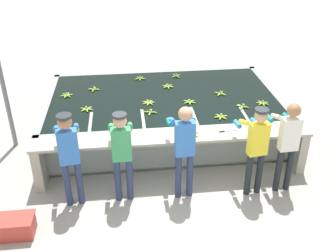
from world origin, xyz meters
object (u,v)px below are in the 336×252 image
object	(u,v)px
banana_bunch_floating_8	(221,117)
banana_bunch_ledge_1	(257,133)
banana_bunch_floating_3	(94,89)
banana_bunch_floating_10	(176,76)
worker_2	(184,144)
banana_bunch_floating_6	(67,95)
banana_bunch_floating_7	(87,109)
banana_bunch_ledge_0	(192,134)
banana_bunch_floating_11	(220,93)
banana_bunch_floating_1	(262,103)
worker_0	(69,151)
knife_0	(63,140)
banana_bunch_floating_5	(140,78)
banana_bunch_floating_12	(168,86)
banana_bunch_floating_2	(243,106)
banana_bunch_floating_4	(189,102)
support_post_left	(1,75)
worker_1	(122,149)
worker_4	(288,139)
knife_1	(226,131)
banana_bunch_floating_0	(150,112)
worker_3	(257,143)
crate	(16,226)
banana_bunch_floating_9	(149,103)

from	to	relation	value
banana_bunch_floating_8	banana_bunch_ledge_1	size ratio (longest dim) A/B	1.01
banana_bunch_floating_3	banana_bunch_floating_10	bearing A→B (deg)	16.87
worker_2	banana_bunch_floating_6	size ratio (longest dim) A/B	6.16
banana_bunch_floating_7	banana_bunch_ledge_0	size ratio (longest dim) A/B	1.02
banana_bunch_floating_10	banana_bunch_floating_11	xyz separation A→B (m)	(0.82, -1.15, 0.00)
banana_bunch_floating_1	banana_bunch_floating_7	distance (m)	3.62
worker_0	banana_bunch_floating_10	bearing A→B (deg)	57.01
knife_0	banana_bunch_floating_10	bearing A→B (deg)	49.38
banana_bunch_floating_3	banana_bunch_floating_1	bearing A→B (deg)	-17.83
banana_bunch_floating_5	banana_bunch_floating_12	bearing A→B (deg)	-42.21
banana_bunch_floating_2	banana_bunch_floating_4	size ratio (longest dim) A/B	0.91
banana_bunch_floating_5	banana_bunch_floating_2	bearing A→B (deg)	-41.48
banana_bunch_floating_12	support_post_left	distance (m)	3.50
banana_bunch_floating_4	banana_bunch_floating_5	world-z (taller)	same
worker_2	banana_bunch_ledge_0	world-z (taller)	worker_2
worker_1	worker_2	bearing A→B (deg)	-2.14
banana_bunch_floating_7	banana_bunch_ledge_1	distance (m)	3.39
worker_2	worker_4	xyz separation A→B (m)	(1.77, -0.02, -0.02)
worker_4	knife_0	xyz separation A→B (m)	(-3.82, 0.64, -0.14)
banana_bunch_floating_6	banana_bunch_floating_10	xyz separation A→B (m)	(2.51, 0.85, 0.00)
worker_0	banana_bunch_floating_6	xyz separation A→B (m)	(-0.32, 2.53, -0.14)
worker_2	knife_1	distance (m)	1.06
worker_1	banana_bunch_floating_6	size ratio (longest dim) A/B	5.88
banana_bunch_floating_0	banana_bunch_floating_1	size ratio (longest dim) A/B	0.99
worker_0	banana_bunch_floating_8	world-z (taller)	worker_0
worker_3	banana_bunch_floating_10	xyz separation A→B (m)	(-0.89, 3.44, -0.11)
worker_2	banana_bunch_floating_1	xyz separation A→B (m)	(1.91, 1.66, -0.15)
worker_1	banana_bunch_floating_11	bearing A→B (deg)	45.34
banana_bunch_floating_2	crate	xyz separation A→B (m)	(-4.14, -2.22, -0.73)
worker_4	banana_bunch_floating_0	xyz separation A→B (m)	(-2.21, 1.54, -0.13)
banana_bunch_floating_0	banana_bunch_floating_9	bearing A→B (deg)	90.49
banana_bunch_floating_0	knife_0	bearing A→B (deg)	-150.62
banana_bunch_floating_6	crate	world-z (taller)	banana_bunch_floating_6
worker_0	banana_bunch_floating_7	size ratio (longest dim) A/B	6.03
banana_bunch_floating_7	banana_bunch_floating_8	size ratio (longest dim) A/B	1.00
banana_bunch_floating_3	banana_bunch_floating_8	world-z (taller)	same
banana_bunch_floating_5	banana_bunch_floating_12	world-z (taller)	same
banana_bunch_floating_6	banana_bunch_floating_7	world-z (taller)	same
worker_0	banana_bunch_floating_12	bearing A→B (deg)	55.30
worker_1	banana_bunch_floating_7	distance (m)	1.90
worker_2	knife_1	size ratio (longest dim) A/B	4.93
worker_0	banana_bunch_floating_0	xyz separation A→B (m)	(1.42, 1.51, -0.14)
worker_2	worker_3	xyz separation A→B (m)	(1.21, -0.06, -0.04)
crate	worker_0	bearing A→B (deg)	39.73
knife_1	banana_bunch_floating_9	bearing A→B (deg)	133.93
banana_bunch_floating_11	worker_0	bearing A→B (deg)	-143.48
worker_1	banana_bunch_floating_7	world-z (taller)	worker_1
banana_bunch_floating_6	knife_1	world-z (taller)	banana_bunch_floating_6
worker_4	banana_bunch_floating_9	distance (m)	2.98
banana_bunch_floating_6	knife_0	bearing A→B (deg)	-85.92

